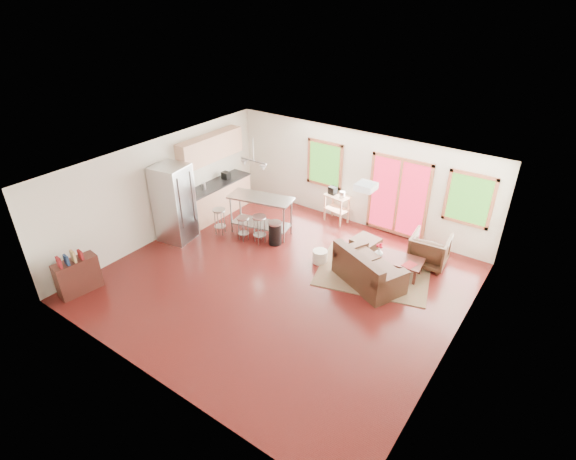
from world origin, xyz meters
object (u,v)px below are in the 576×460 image
Objects in this scene: refrigerator at (174,203)px; kitchen_cart at (337,199)px; armchair at (430,248)px; loveseat at (367,271)px; rug at (373,272)px; island at (261,209)px; coffee_table at (399,261)px; ottoman at (365,246)px.

kitchen_cart is at bearing 37.72° from refrigerator.
loveseat is at bearing 56.32° from armchair.
rug is 2.90× the size of armchair.
loveseat is 1.02× the size of island.
rug is 1.45m from armchair.
rug is 1.42× the size of island.
refrigerator is at bearing -161.88° from coffee_table.
refrigerator is at bearing -153.54° from ottoman.
island is at bearing 32.16° from refrigerator.
coffee_table is at bearing -29.95° from kitchen_cart.
kitchen_cart is at bearing 150.05° from coffee_table.
refrigerator is at bearing -132.37° from kitchen_cart.
coffee_table is 0.91m from armchair.
loveseat is 1.79× the size of kitchen_cart.
island is at bearing -165.64° from ottoman.
rug is at bearing 7.12° from refrigerator.
coffee_table is at bearing 28.41° from rug.
ottoman is (-1.04, 0.40, -0.16)m from coffee_table.
armchair is 4.31m from island.
coffee_table reaches higher than ottoman.
coffee_table is 1.87× the size of ottoman.
island reaches higher than ottoman.
kitchen_cart reaches higher than coffee_table.
refrigerator is (-4.89, -1.50, 0.99)m from rug.
island reaches higher than loveseat.
coffee_table reaches higher than rug.
ottoman is 4.91m from refrigerator.
ottoman is 2.85m from island.
island reaches higher than armchair.
ottoman is 1.83m from kitchen_cart.
rug is at bearing 0.66° from island.
rug is at bearing -49.59° from ottoman.
rug is 0.64m from coffee_table.
rug is 3.35m from island.
armchair reaches higher than coffee_table.
island is 1.76× the size of kitchen_cart.
refrigerator is at bearing 18.39° from armchair.
refrigerator is (-4.95, -1.02, 0.67)m from loveseat.
island is (-3.27, -0.04, 0.71)m from rug.
kitchen_cart reaches higher than loveseat.
loveseat is 3.03× the size of ottoman.
refrigerator reaches higher than island.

